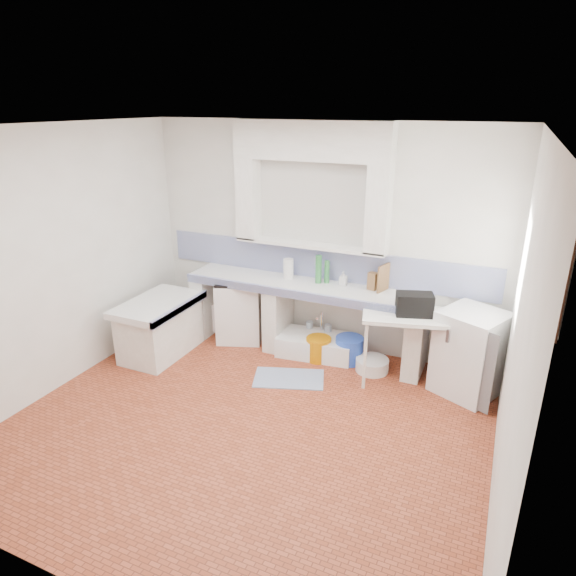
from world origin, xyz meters
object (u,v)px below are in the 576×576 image
at_px(sink, 316,346).
at_px(side_table, 406,348).
at_px(fridge, 470,353).
at_px(stove, 240,310).

bearing_deg(sink, side_table, -16.33).
xyz_separation_m(side_table, fridge, (0.66, 0.07, 0.05)).
distance_m(sink, fridge, 1.85).
bearing_deg(fridge, stove, -158.12).
bearing_deg(sink, stove, 172.16).
distance_m(sink, side_table, 1.20).
bearing_deg(stove, sink, -21.25).
relative_size(stove, sink, 0.86).
xyz_separation_m(sink, side_table, (1.15, -0.20, 0.30)).
relative_size(sink, side_table, 0.93).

